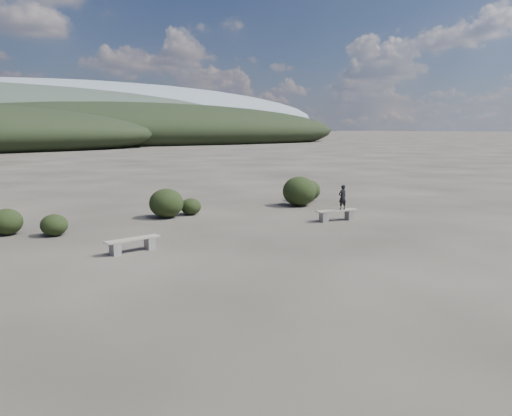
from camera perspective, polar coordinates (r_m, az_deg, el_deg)
ground at (r=14.90m, az=9.28°, el=-5.78°), size 1200.00×1200.00×0.00m
bench_left at (r=15.90m, az=-13.91°, el=-3.99°), size 1.78×0.59×0.44m
bench_right at (r=20.90m, az=9.22°, el=-0.71°), size 1.88×0.73×0.46m
seated_person at (r=20.93m, az=9.85°, el=1.22°), size 0.39×0.27×1.03m
shrub_a at (r=19.16m, az=-22.08°, el=-1.81°), size 0.95×0.95×0.78m
shrub_b at (r=21.68m, az=-10.22°, el=0.55°), size 1.47×1.47×1.26m
shrub_c at (r=22.28m, az=-7.46°, el=0.16°), size 0.91×0.91×0.73m
shrub_d at (r=24.70m, az=4.98°, el=1.92°), size 1.66×1.66×1.45m
shrub_e at (r=26.51m, az=5.92°, el=2.03°), size 1.34×1.34×1.12m
shrub_f at (r=20.04m, az=-26.62°, el=-1.41°), size 1.12×1.12×0.95m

